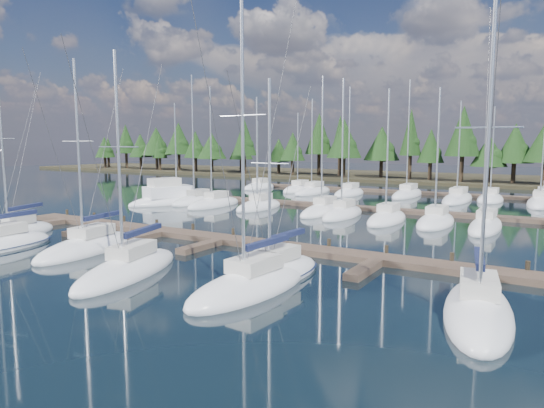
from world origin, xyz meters
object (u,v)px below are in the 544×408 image
Objects in this scene: main_dock at (220,241)px; front_sailboat_2 at (89,247)px; front_sailboat_5 at (250,286)px; front_sailboat_6 at (478,311)px; front_sailboat_3 at (128,270)px; front_sailboat_4 at (274,274)px; front_sailboat_1 at (2,244)px; front_sailboat_0 at (13,234)px; motor_yacht_left at (168,199)px.

main_dock is 9.12m from front_sailboat_2.
front_sailboat_5 is 1.08× the size of front_sailboat_6.
front_sailboat_3 reaches higher than main_dock.
front_sailboat_3 is at bearing -154.87° from front_sailboat_4.
front_sailboat_3 reaches higher than front_sailboat_1.
front_sailboat_4 is 0.73× the size of front_sailboat_5.
front_sailboat_1 is at bearing -174.90° from front_sailboat_6.
front_sailboat_6 is (10.42, -0.56, 0.02)m from front_sailboat_4.
front_sailboat_6 reaches higher than front_sailboat_1.
front_sailboat_5 reaches higher than main_dock.
front_sailboat_1 is 0.86× the size of front_sailboat_6.
front_sailboat_0 is 0.89× the size of front_sailboat_5.
front_sailboat_5 is at bearing -40.60° from motor_yacht_left.
front_sailboat_6 is at bearing 0.40° from front_sailboat_2.
front_sailboat_1 reaches higher than motor_yacht_left.
front_sailboat_3 is at bearing -21.77° from front_sailboat_2.
front_sailboat_1 is at bearing -177.86° from front_sailboat_5.
front_sailboat_3 is at bearing -85.30° from main_dock.
front_sailboat_1 is at bearing -142.56° from main_dock.
front_sailboat_0 reaches higher than front_sailboat_4.
front_sailboat_2 reaches higher than motor_yacht_left.
front_sailboat_0 is 16.20m from front_sailboat_3.
front_sailboat_0 reaches higher than front_sailboat_1.
front_sailboat_5 reaches higher than front_sailboat_3.
front_sailboat_0 is 1.12× the size of front_sailboat_1.
main_dock is 3.24× the size of front_sailboat_2.
front_sailboat_4 is (23.41, 0.69, -0.02)m from front_sailboat_0.
front_sailboat_1 is at bearing -170.79° from front_sailboat_4.
front_sailboat_5 reaches higher than front_sailboat_4.
front_sailboat_2 is at bearing -132.45° from main_dock.
front_sailboat_0 is at bearing -178.31° from front_sailboat_4.
front_sailboat_0 is at bearing 170.02° from front_sailboat_3.
front_sailboat_2 is at bearing -177.10° from front_sailboat_4.
front_sailboat_6 is (33.83, 0.14, 0.00)m from front_sailboat_0.
front_sailboat_6 is at bearing -29.91° from motor_yacht_left.
front_sailboat_3 is (15.95, -2.81, -0.01)m from front_sailboat_0.
front_sailboat_4 is at bearing 2.90° from front_sailboat_2.
front_sailboat_2 is 7.46m from front_sailboat_3.
front_sailboat_5 reaches higher than front_sailboat_6.
front_sailboat_5 is at bearing 2.14° from front_sailboat_1.
front_sailboat_1 is 6.52m from front_sailboat_2.
main_dock is 3.04× the size of front_sailboat_6.
front_sailboat_6 reaches higher than motor_yacht_left.
motor_yacht_left is at bearing 150.09° from front_sailboat_6.
front_sailboat_2 is 26.10m from motor_yacht_left.
front_sailboat_6 is (18.66, -6.55, 0.09)m from main_dock.
front_sailboat_4 is 0.79× the size of front_sailboat_6.
front_sailboat_4 is (20.39, 3.30, -0.00)m from front_sailboat_1.
front_sailboat_6 is 1.33× the size of motor_yacht_left.
front_sailboat_0 is 23.42m from front_sailboat_4.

